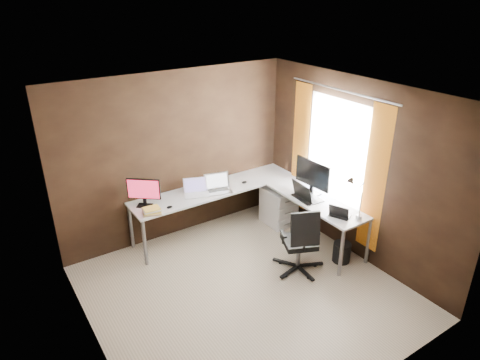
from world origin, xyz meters
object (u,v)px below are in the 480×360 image
laptop_silver (218,187)px  office_chair (299,252)px  book_stack (152,211)px  wastebasket (342,252)px  desk_lamp (355,193)px  drawer_pedestal (279,206)px  laptop_black_small (339,214)px  laptop_black_big (305,195)px  monitor_right (313,175)px  laptop_white (196,191)px  monitor_left (144,191)px

laptop_silver → office_chair: bearing=-59.9°
laptop_silver → book_stack: bearing=-159.8°
office_chair → wastebasket: size_ratio=3.41×
book_stack → desk_lamp: (2.14, -1.59, 0.33)m
drawer_pedestal → laptop_black_small: bearing=-91.3°
drawer_pedestal → laptop_black_big: bearing=-95.8°
laptop_black_big → desk_lamp: (0.14, -0.76, 0.31)m
wastebasket → laptop_black_big: bearing=101.8°
monitor_right → laptop_white: size_ratio=1.55×
monitor_left → laptop_black_big: bearing=10.8°
drawer_pedestal → laptop_black_big: 0.84m
monitor_left → wastebasket: monitor_left is taller
drawer_pedestal → book_stack: (-2.07, 0.15, 0.47)m
laptop_white → laptop_black_big: bearing=-18.4°
laptop_white → wastebasket: 2.26m
laptop_silver → laptop_black_big: size_ratio=1.01×
monitor_left → laptop_white: 0.79m
wastebasket → desk_lamp: bearing=-89.2°
drawer_pedestal → office_chair: office_chair is taller
laptop_white → desk_lamp: size_ratio=0.70×
drawer_pedestal → laptop_black_small: laptop_black_small is taller
laptop_white → office_chair: 1.75m
drawer_pedestal → laptop_white: (-1.30, 0.34, 0.48)m
drawer_pedestal → laptop_black_big: size_ratio=1.39×
wastebasket → laptop_black_small: bearing=164.5°
desk_lamp → wastebasket: bearing=68.1°
book_stack → laptop_black_big: bearing=-22.5°
laptop_silver → office_chair: size_ratio=0.45×
laptop_silver → wastebasket: (1.04, -1.60, -0.64)m
monitor_left → laptop_black_big: 2.28m
monitor_right → laptop_black_big: monitor_right is taller
laptop_black_big → desk_lamp: 0.83m
monitor_left → laptop_black_small: size_ratio=1.25×
monitor_left → laptop_silver: (1.10, -0.14, -0.18)m
laptop_black_small → office_chair: (-0.54, 0.14, -0.49)m
laptop_white → laptop_black_small: laptop_white is taller
drawer_pedestal → monitor_left: 2.21m
book_stack → desk_lamp: desk_lamp is taller
laptop_silver → desk_lamp: desk_lamp is taller
book_stack → laptop_black_small: bearing=-35.7°
laptop_silver → laptop_black_small: bearing=-44.8°
desk_lamp → laptop_silver: bearing=98.7°
laptop_white → laptop_silver: (0.34, -0.07, 0.00)m
monitor_right → book_stack: (-2.20, 0.74, -0.26)m
laptop_silver → office_chair: laptop_silver is taller
drawer_pedestal → wastebasket: 1.35m
desk_lamp → book_stack: bearing=120.7°
laptop_black_small → laptop_black_big: bearing=-21.5°
desk_lamp → wastebasket: 0.96m
laptop_black_big → office_chair: bearing=138.4°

